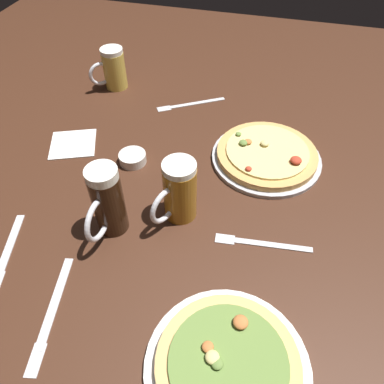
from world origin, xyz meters
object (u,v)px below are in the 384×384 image
object	(u,v)px
knife_right	(7,253)
fork_spare	(261,243)
ramekin_sauce	(133,158)
pizza_plate_near	(228,365)
napkin_folded	(73,144)
beer_mug_dark	(113,69)
beer_mug_pale	(179,192)
knife_spare	(51,312)
beer_mug_amber	(107,203)
pizza_plate_far	(267,155)
fork_left	(190,104)

from	to	relation	value
knife_right	fork_spare	distance (m)	0.57
ramekin_sauce	knife_right	world-z (taller)	ramekin_sauce
pizza_plate_near	napkin_folded	world-z (taller)	pizza_plate_near
beer_mug_dark	ramekin_sauce	size ratio (longest dim) A/B	1.84
pizza_plate_near	beer_mug_pale	bearing A→B (deg)	119.57
beer_mug_pale	knife_spare	distance (m)	0.36
napkin_folded	pizza_plate_near	bearing A→B (deg)	-41.49
knife_right	beer_mug_amber	bearing A→B (deg)	32.93
pizza_plate_near	ramekin_sauce	xyz separation A→B (m)	(-0.36, 0.47, -0.00)
beer_mug_amber	beer_mug_pale	size ratio (longest dim) A/B	1.13
pizza_plate_far	fork_spare	bearing A→B (deg)	-85.24
fork_spare	knife_spare	size ratio (longest dim) A/B	0.91
beer_mug_dark	knife_spare	size ratio (longest dim) A/B	0.57
pizza_plate_far	napkin_folded	xyz separation A→B (m)	(-0.55, -0.08, -0.01)
pizza_plate_far	beer_mug_amber	size ratio (longest dim) A/B	1.67
beer_mug_dark	knife_right	distance (m)	0.71
pizza_plate_near	beer_mug_pale	size ratio (longest dim) A/B	1.84
pizza_plate_near	fork_left	size ratio (longest dim) A/B	1.41
beer_mug_pale	knife_right	xyz separation A→B (m)	(-0.34, -0.21, -0.08)
fork_left	knife_right	xyz separation A→B (m)	(-0.24, -0.67, 0.00)
pizza_plate_far	ramekin_sauce	xyz separation A→B (m)	(-0.36, -0.10, -0.00)
ramekin_sauce	beer_mug_pale	bearing A→B (deg)	-39.79
fork_spare	knife_spare	xyz separation A→B (m)	(-0.37, -0.27, 0.00)
beer_mug_pale	knife_right	bearing A→B (deg)	-148.24
knife_spare	pizza_plate_far	bearing A→B (deg)	57.91
pizza_plate_near	beer_mug_amber	bearing A→B (deg)	143.34
beer_mug_amber	napkin_folded	size ratio (longest dim) A/B	1.42
pizza_plate_far	fork_spare	size ratio (longest dim) A/B	1.38
napkin_folded	fork_spare	bearing A→B (deg)	-20.02
beer_mug_dark	fork_left	world-z (taller)	beer_mug_dark
fork_spare	fork_left	bearing A→B (deg)	121.24
pizza_plate_far	knife_spare	bearing A→B (deg)	-122.09
fork_left	knife_spare	distance (m)	0.77
pizza_plate_near	beer_mug_pale	distance (m)	0.37
beer_mug_amber	knife_right	xyz separation A→B (m)	(-0.20, -0.13, -0.09)
napkin_folded	knife_right	bearing A→B (deg)	-84.43
ramekin_sauce	napkin_folded	xyz separation A→B (m)	(-0.20, 0.02, -0.01)
ramekin_sauce	napkin_folded	world-z (taller)	ramekin_sauce
pizza_plate_far	beer_mug_pale	xyz separation A→B (m)	(-0.18, -0.25, 0.06)
beer_mug_amber	ramekin_sauce	size ratio (longest dim) A/B	2.42
beer_mug_pale	fork_spare	distance (m)	0.22
pizza_plate_near	beer_mug_amber	world-z (taller)	beer_mug_amber
beer_mug_amber	ramekin_sauce	world-z (taller)	beer_mug_amber
ramekin_sauce	fork_left	bearing A→B (deg)	75.91
napkin_folded	fork_left	size ratio (longest dim) A/B	0.62
pizza_plate_near	pizza_plate_far	bearing A→B (deg)	90.20
pizza_plate_near	beer_mug_dark	distance (m)	0.99
knife_spare	fork_left	bearing A→B (deg)	84.62
pizza_plate_near	fork_spare	bearing A→B (deg)	85.49
fork_left	fork_spare	distance (m)	0.58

